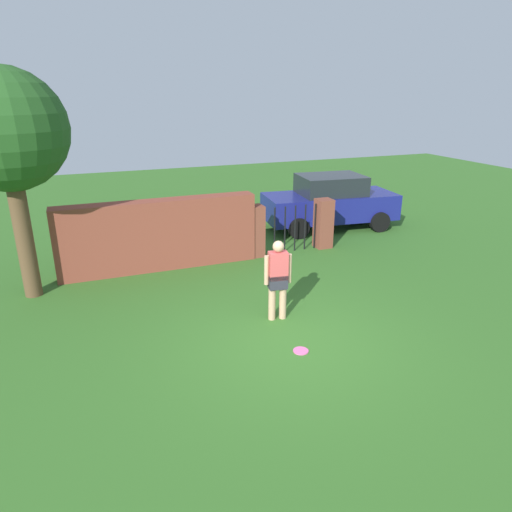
{
  "coord_description": "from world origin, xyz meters",
  "views": [
    {
      "loc": [
        -3.21,
        -6.59,
        4.3
      ],
      "look_at": [
        0.07,
        1.91,
        1.0
      ],
      "focal_mm": 32.5,
      "sensor_mm": 36.0,
      "label": 1
    }
  ],
  "objects_px": {
    "tree": "(5,132)",
    "frisbee_pink": "(301,351)",
    "person": "(278,277)",
    "car": "(330,202)"
  },
  "relations": [
    {
      "from": "car",
      "to": "frisbee_pink",
      "type": "bearing_deg",
      "value": 62.83
    },
    {
      "from": "person",
      "to": "frisbee_pink",
      "type": "bearing_deg",
      "value": -86.21
    },
    {
      "from": "tree",
      "to": "frisbee_pink",
      "type": "distance_m",
      "value": 7.08
    },
    {
      "from": "car",
      "to": "frisbee_pink",
      "type": "distance_m",
      "value": 7.85
    },
    {
      "from": "tree",
      "to": "person",
      "type": "bearing_deg",
      "value": -33.0
    },
    {
      "from": "tree",
      "to": "car",
      "type": "height_order",
      "value": "tree"
    },
    {
      "from": "frisbee_pink",
      "to": "car",
      "type": "bearing_deg",
      "value": 56.99
    },
    {
      "from": "person",
      "to": "car",
      "type": "height_order",
      "value": "car"
    },
    {
      "from": "car",
      "to": "tree",
      "type": "bearing_deg",
      "value": 20.62
    },
    {
      "from": "tree",
      "to": "frisbee_pink",
      "type": "bearing_deg",
      "value": -43.54
    }
  ]
}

